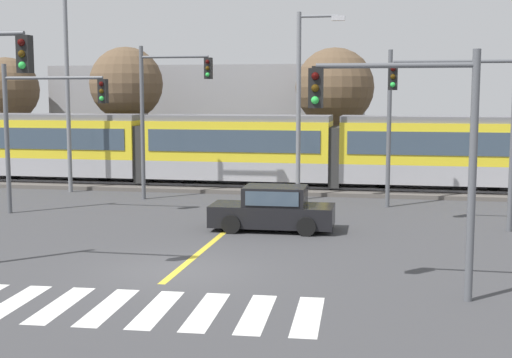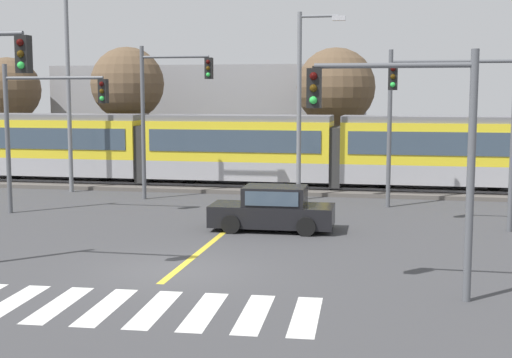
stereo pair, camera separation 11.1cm
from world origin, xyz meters
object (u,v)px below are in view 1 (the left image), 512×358
(sedan_crossing, at_px, (273,210))
(bare_tree_west, at_px, (126,84))
(bare_tree_far_west, at_px, (6,90))
(bare_tree_east, at_px, (335,87))
(light_rail_tram, at_px, (238,147))
(traffic_light_mid_right, at_px, (470,109))
(street_lamp_west, at_px, (72,79))
(traffic_light_far_left, at_px, (164,101))
(street_lamp_centre, at_px, (303,94))
(traffic_light_near_right, at_px, (413,134))
(traffic_light_mid_left, at_px, (41,116))
(traffic_light_far_right, at_px, (364,107))

(sedan_crossing, bearing_deg, bare_tree_west, 127.42)
(bare_tree_far_west, distance_m, bare_tree_east, 19.51)
(light_rail_tram, bearing_deg, traffic_light_mid_right, -41.71)
(street_lamp_west, bearing_deg, traffic_light_far_left, -16.91)
(sedan_crossing, xyz_separation_m, traffic_light_far_left, (-5.80, 5.99, 3.64))
(street_lamp_west, xyz_separation_m, street_lamp_centre, (10.87, -0.41, -0.71))
(street_lamp_centre, bearing_deg, traffic_light_near_right, -73.49)
(traffic_light_near_right, distance_m, street_lamp_west, 21.35)
(light_rail_tram, bearing_deg, bare_tree_far_west, 160.93)
(traffic_light_far_left, height_order, street_lamp_west, street_lamp_west)
(sedan_crossing, height_order, traffic_light_mid_left, traffic_light_mid_left)
(traffic_light_near_right, relative_size, street_lamp_centre, 0.69)
(traffic_light_far_left, bearing_deg, traffic_light_near_right, -52.71)
(traffic_light_mid_right, bearing_deg, bare_tree_west, 143.91)
(street_lamp_west, bearing_deg, sedan_crossing, -34.87)
(traffic_light_mid_left, xyz_separation_m, bare_tree_far_west, (-9.50, 13.98, 1.03))
(traffic_light_far_right, relative_size, traffic_light_near_right, 1.14)
(sedan_crossing, bearing_deg, traffic_light_far_left, 134.09)
(traffic_light_mid_left, height_order, traffic_light_near_right, traffic_light_mid_left)
(bare_tree_far_west, bearing_deg, traffic_light_mid_left, -55.80)
(street_lamp_west, bearing_deg, bare_tree_east, 34.89)
(traffic_light_far_right, bearing_deg, sedan_crossing, -115.77)
(traffic_light_near_right, distance_m, street_lamp_centre, 15.17)
(light_rail_tram, xyz_separation_m, street_lamp_west, (-7.34, -2.68, 3.28))
(traffic_light_near_right, xyz_separation_m, street_lamp_centre, (-4.30, 14.52, 0.84))
(light_rail_tram, bearing_deg, traffic_light_far_right, -35.28)
(bare_tree_far_west, height_order, bare_tree_east, bare_tree_east)
(traffic_light_mid_left, bearing_deg, bare_tree_west, 95.99)
(traffic_light_mid_right, height_order, street_lamp_west, street_lamp_west)
(traffic_light_mid_left, bearing_deg, traffic_light_mid_right, -0.61)
(traffic_light_far_right, height_order, traffic_light_near_right, traffic_light_far_right)
(traffic_light_mid_right, height_order, bare_tree_east, bare_tree_east)
(street_lamp_centre, height_order, bare_tree_west, street_lamp_centre)
(sedan_crossing, relative_size, traffic_light_mid_right, 0.67)
(traffic_light_far_left, bearing_deg, traffic_light_far_right, -1.39)
(traffic_light_mid_right, bearing_deg, traffic_light_mid_left, 179.39)
(sedan_crossing, height_order, traffic_light_far_right, traffic_light_far_right)
(traffic_light_far_right, bearing_deg, light_rail_tram, 144.72)
(traffic_light_far_right, height_order, street_lamp_west, street_lamp_west)
(traffic_light_mid_right, distance_m, bare_tree_east, 15.38)
(sedan_crossing, bearing_deg, traffic_light_mid_right, 11.28)
(sedan_crossing, xyz_separation_m, bare_tree_far_west, (-18.71, 15.45, 4.15))
(traffic_light_near_right, relative_size, street_lamp_west, 0.60)
(light_rail_tram, height_order, street_lamp_west, street_lamp_west)
(light_rail_tram, height_order, traffic_light_mid_left, traffic_light_mid_left)
(traffic_light_mid_left, relative_size, traffic_light_far_right, 0.90)
(traffic_light_far_right, bearing_deg, traffic_light_near_right, -82.94)
(traffic_light_far_left, xyz_separation_m, street_lamp_west, (-4.95, 1.51, 0.98))
(light_rail_tram, relative_size, traffic_light_mid_left, 4.85)
(traffic_light_near_right, distance_m, bare_tree_east, 23.30)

